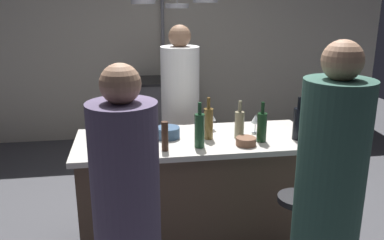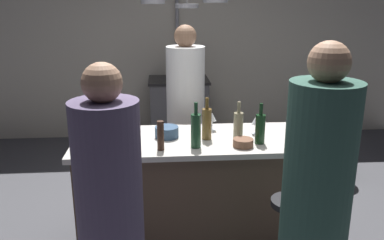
% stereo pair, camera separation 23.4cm
% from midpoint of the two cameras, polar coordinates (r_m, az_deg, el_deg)
% --- Properties ---
extents(back_wall, '(6.40, 0.16, 2.60)m').
position_cam_midpoint_polar(back_wall, '(5.78, -5.38, 10.44)').
color(back_wall, beige).
rests_on(back_wall, ground_plane).
extents(kitchen_island, '(1.80, 0.72, 0.90)m').
position_cam_midpoint_polar(kitchen_island, '(3.26, -1.67, -10.04)').
color(kitchen_island, brown).
rests_on(kitchen_island, ground_plane).
extents(stove_range, '(0.80, 0.64, 0.89)m').
position_cam_midpoint_polar(stove_range, '(5.55, -4.88, 1.21)').
color(stove_range, '#47474C').
rests_on(stove_range, ground_plane).
extents(chef, '(0.36, 0.36, 1.70)m').
position_cam_midpoint_polar(chef, '(3.89, -3.36, -0.29)').
color(chef, white).
rests_on(chef, ground_plane).
extents(bar_stool_right, '(0.28, 0.28, 0.68)m').
position_cam_midpoint_polar(bar_stool_right, '(2.90, 11.86, -15.86)').
color(bar_stool_right, '#4C4C51').
rests_on(bar_stool_right, ground_plane).
extents(guest_right, '(0.36, 0.36, 1.73)m').
position_cam_midpoint_polar(guest_right, '(2.37, 15.66, -12.07)').
color(guest_right, '#33594C').
rests_on(guest_right, ground_plane).
extents(guest_left, '(0.35, 0.35, 1.63)m').
position_cam_midpoint_polar(guest_left, '(2.23, -12.09, -15.05)').
color(guest_left, '#594C6B').
rests_on(guest_left, ground_plane).
extents(overhead_pot_rack, '(0.90, 1.42, 2.17)m').
position_cam_midpoint_polar(overhead_pot_rack, '(4.81, -4.46, 13.79)').
color(overhead_pot_rack, gray).
rests_on(overhead_pot_rack, ground_plane).
extents(potted_plant, '(0.36, 0.36, 0.52)m').
position_cam_midpoint_polar(potted_plant, '(4.71, 17.01, -4.25)').
color(potted_plant, brown).
rests_on(potted_plant, ground_plane).
extents(pepper_mill, '(0.05, 0.05, 0.21)m').
position_cam_midpoint_polar(pepper_mill, '(2.82, -6.20, -2.32)').
color(pepper_mill, '#382319').
rests_on(pepper_mill, kitchen_island).
extents(wine_bottle_green, '(0.07, 0.07, 0.33)m').
position_cam_midpoint_polar(wine_bottle_green, '(2.86, -1.25, -1.42)').
color(wine_bottle_green, '#193D23').
rests_on(wine_bottle_green, kitchen_island).
extents(wine_bottle_dark, '(0.07, 0.07, 0.33)m').
position_cam_midpoint_polar(wine_bottle_dark, '(3.10, 12.54, -0.43)').
color(wine_bottle_dark, black).
rests_on(wine_bottle_dark, kitchen_island).
extents(wine_bottle_amber, '(0.07, 0.07, 0.32)m').
position_cam_midpoint_polar(wine_bottle_amber, '(3.04, 0.11, -0.43)').
color(wine_bottle_amber, brown).
rests_on(wine_bottle_amber, kitchen_island).
extents(wine_bottle_white, '(0.07, 0.07, 0.29)m').
position_cam_midpoint_polar(wine_bottle_white, '(3.07, 4.50, -0.59)').
color(wine_bottle_white, gray).
rests_on(wine_bottle_white, kitchen_island).
extents(wine_bottle_red, '(0.07, 0.07, 0.30)m').
position_cam_midpoint_polar(wine_bottle_red, '(3.00, 7.58, -0.95)').
color(wine_bottle_red, '#143319').
rests_on(wine_bottle_red, kitchen_island).
extents(wine_glass_by_chef, '(0.07, 0.07, 0.15)m').
position_cam_midpoint_polar(wine_glass_by_chef, '(3.24, 0.70, 0.34)').
color(wine_glass_by_chef, silver).
rests_on(wine_glass_by_chef, kitchen_island).
extents(wine_glass_near_right_guest, '(0.07, 0.07, 0.15)m').
position_cam_midpoint_polar(wine_glass_near_right_guest, '(3.20, 6.83, 0.02)').
color(wine_glass_near_right_guest, silver).
rests_on(wine_glass_near_right_guest, kitchen_island).
extents(mixing_bowl_blue, '(0.18, 0.18, 0.08)m').
position_cam_midpoint_polar(mixing_bowl_blue, '(3.09, -5.56, -1.79)').
color(mixing_bowl_blue, '#334C6B').
rests_on(mixing_bowl_blue, kitchen_island).
extents(mixing_bowl_ceramic, '(0.17, 0.17, 0.08)m').
position_cam_midpoint_polar(mixing_bowl_ceramic, '(3.19, -14.82, -1.72)').
color(mixing_bowl_ceramic, silver).
rests_on(mixing_bowl_ceramic, kitchen_island).
extents(mixing_bowl_wooden, '(0.15, 0.15, 0.06)m').
position_cam_midpoint_polar(mixing_bowl_wooden, '(2.94, 5.32, -3.03)').
color(mixing_bowl_wooden, brown).
rests_on(mixing_bowl_wooden, kitchen_island).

